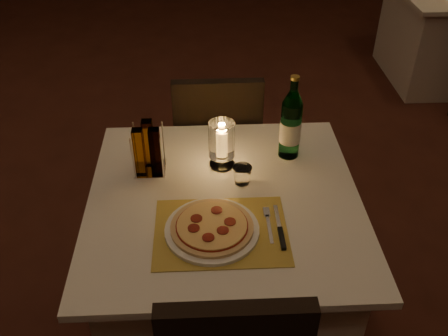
{
  "coord_description": "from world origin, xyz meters",
  "views": [
    {
      "loc": [
        0.03,
        -2.12,
        1.93
      ],
      "look_at": [
        0.1,
        -0.71,
        0.86
      ],
      "focal_mm": 40.0,
      "sensor_mm": 36.0,
      "label": 1
    }
  ],
  "objects_px": {
    "chair_far": "(217,135)",
    "pizza": "(212,226)",
    "main_table": "(224,265)",
    "plate": "(212,230)",
    "tumbler": "(242,175)",
    "water_bottle": "(291,125)",
    "hurricane_candle": "(222,141)"
  },
  "relations": [
    {
      "from": "main_table",
      "to": "hurricane_candle",
      "type": "xyz_separation_m",
      "value": [
        -0.0,
        0.2,
        0.48
      ]
    },
    {
      "from": "chair_far",
      "to": "pizza",
      "type": "distance_m",
      "value": 0.92
    },
    {
      "from": "chair_far",
      "to": "plate",
      "type": "bearing_deg",
      "value": -93.2
    },
    {
      "from": "chair_far",
      "to": "plate",
      "type": "distance_m",
      "value": 0.92
    },
    {
      "from": "chair_far",
      "to": "water_bottle",
      "type": "bearing_deg",
      "value": -58.9
    },
    {
      "from": "pizza",
      "to": "water_bottle",
      "type": "bearing_deg",
      "value": 53.49
    },
    {
      "from": "tumbler",
      "to": "main_table",
      "type": "bearing_deg",
      "value": -130.58
    },
    {
      "from": "water_bottle",
      "to": "hurricane_candle",
      "type": "bearing_deg",
      "value": -167.85
    },
    {
      "from": "main_table",
      "to": "pizza",
      "type": "height_order",
      "value": "pizza"
    },
    {
      "from": "chair_far",
      "to": "pizza",
      "type": "height_order",
      "value": "chair_far"
    },
    {
      "from": "tumbler",
      "to": "hurricane_candle",
      "type": "xyz_separation_m",
      "value": [
        -0.07,
        0.12,
        0.08
      ]
    },
    {
      "from": "tumbler",
      "to": "water_bottle",
      "type": "xyz_separation_m",
      "value": [
        0.2,
        0.17,
        0.11
      ]
    },
    {
      "from": "main_table",
      "to": "plate",
      "type": "bearing_deg",
      "value": -105.52
    },
    {
      "from": "plate",
      "to": "tumbler",
      "type": "distance_m",
      "value": 0.29
    },
    {
      "from": "pizza",
      "to": "hurricane_candle",
      "type": "relative_size",
      "value": 1.43
    },
    {
      "from": "water_bottle",
      "to": "pizza",
      "type": "bearing_deg",
      "value": -126.51
    },
    {
      "from": "plate",
      "to": "pizza",
      "type": "height_order",
      "value": "pizza"
    },
    {
      "from": "pizza",
      "to": "water_bottle",
      "type": "xyz_separation_m",
      "value": [
        0.32,
        0.44,
        0.12
      ]
    },
    {
      "from": "pizza",
      "to": "tumbler",
      "type": "relative_size",
      "value": 3.85
    },
    {
      "from": "water_bottle",
      "to": "hurricane_candle",
      "type": "height_order",
      "value": "water_bottle"
    },
    {
      "from": "chair_far",
      "to": "water_bottle",
      "type": "height_order",
      "value": "water_bottle"
    },
    {
      "from": "tumbler",
      "to": "pizza",
      "type": "bearing_deg",
      "value": -114.79
    },
    {
      "from": "main_table",
      "to": "water_bottle",
      "type": "xyz_separation_m",
      "value": [
        0.27,
        0.26,
        0.51
      ]
    },
    {
      "from": "chair_far",
      "to": "plate",
      "type": "xyz_separation_m",
      "value": [
        -0.05,
        -0.89,
        0.2
      ]
    },
    {
      "from": "tumbler",
      "to": "water_bottle",
      "type": "distance_m",
      "value": 0.29
    },
    {
      "from": "chair_far",
      "to": "water_bottle",
      "type": "xyz_separation_m",
      "value": [
        0.27,
        -0.46,
        0.33
      ]
    },
    {
      "from": "main_table",
      "to": "plate",
      "type": "relative_size",
      "value": 3.12
    },
    {
      "from": "plate",
      "to": "pizza",
      "type": "xyz_separation_m",
      "value": [
        -0.0,
        -0.0,
        0.02
      ]
    },
    {
      "from": "chair_far",
      "to": "plate",
      "type": "relative_size",
      "value": 2.81
    },
    {
      "from": "main_table",
      "to": "pizza",
      "type": "bearing_deg",
      "value": -105.54
    },
    {
      "from": "plate",
      "to": "main_table",
      "type": "bearing_deg",
      "value": 74.48
    },
    {
      "from": "water_bottle",
      "to": "chair_far",
      "type": "bearing_deg",
      "value": 121.1
    }
  ]
}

